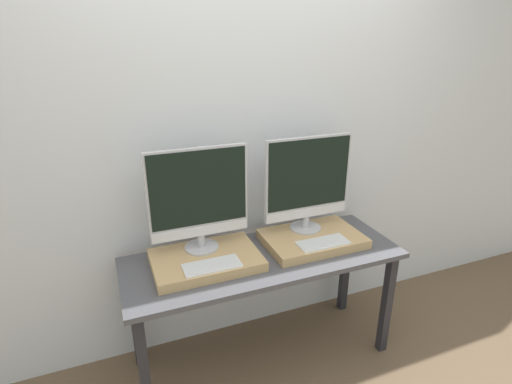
{
  "coord_description": "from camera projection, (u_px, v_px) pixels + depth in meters",
  "views": [
    {
      "loc": [
        -0.77,
        -1.52,
        1.87
      ],
      "look_at": [
        0.0,
        0.41,
        1.06
      ],
      "focal_mm": 28.0,
      "sensor_mm": 36.0,
      "label": 1
    }
  ],
  "objects": [
    {
      "name": "monitor_right",
      "position": [
        308.0,
        182.0,
        2.33
      ],
      "size": [
        0.54,
        0.19,
        0.58
      ],
      "color": "#B2B2B7",
      "rests_on": "wooden_riser_right"
    },
    {
      "name": "keyboard_left",
      "position": [
        212.0,
        265.0,
        2.04
      ],
      "size": [
        0.29,
        0.13,
        0.01
      ],
      "color": "silver",
      "rests_on": "wooden_riser_left"
    },
    {
      "name": "wooden_riser_right",
      "position": [
        312.0,
        239.0,
        2.38
      ],
      "size": [
        0.57,
        0.39,
        0.05
      ],
      "color": "tan",
      "rests_on": "workbench"
    },
    {
      "name": "keyboard_right",
      "position": [
        323.0,
        243.0,
        2.26
      ],
      "size": [
        0.29,
        0.13,
        0.01
      ],
      "color": "silver",
      "rests_on": "wooden_riser_right"
    },
    {
      "name": "monitor_left",
      "position": [
        199.0,
        197.0,
        2.11
      ],
      "size": [
        0.54,
        0.19,
        0.58
      ],
      "color": "#B2B2B7",
      "rests_on": "wooden_riser_left"
    },
    {
      "name": "workbench",
      "position": [
        264.0,
        269.0,
        2.28
      ],
      "size": [
        1.57,
        0.57,
        0.72
      ],
      "color": "#47474C",
      "rests_on": "ground_plane"
    },
    {
      "name": "wooden_riser_left",
      "position": [
        206.0,
        260.0,
        2.15
      ],
      "size": [
        0.57,
        0.39,
        0.05
      ],
      "color": "tan",
      "rests_on": "workbench"
    },
    {
      "name": "wall_back",
      "position": [
        241.0,
        140.0,
        2.35
      ],
      "size": [
        8.0,
        0.04,
        2.6
      ],
      "color": "silver",
      "rests_on": "ground_plane"
    }
  ]
}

